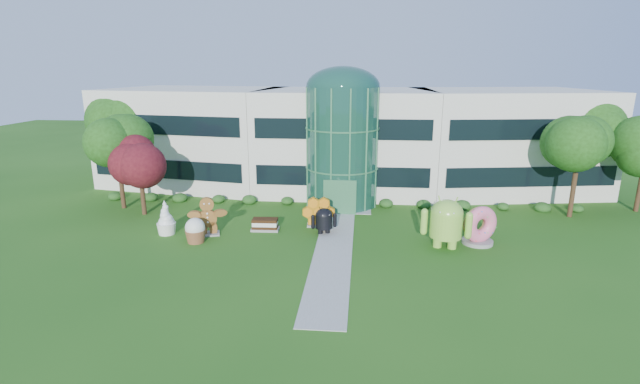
# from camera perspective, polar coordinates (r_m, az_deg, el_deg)

# --- Properties ---
(ground) EXTENTS (140.00, 140.00, 0.00)m
(ground) POSITION_cam_1_polar(r_m,az_deg,el_deg) (28.65, 1.49, -8.25)
(ground) COLOR #215114
(ground) RESTS_ON ground
(building) EXTENTS (46.00, 15.00, 9.30)m
(building) POSITION_cam_1_polar(r_m,az_deg,el_deg) (44.77, 3.10, 6.52)
(building) COLOR beige
(building) RESTS_ON ground
(atrium) EXTENTS (6.00, 6.00, 9.80)m
(atrium) POSITION_cam_1_polar(r_m,az_deg,el_deg) (38.81, 2.74, 5.56)
(atrium) COLOR #194738
(atrium) RESTS_ON ground
(walkway) EXTENTS (2.40, 20.00, 0.04)m
(walkway) POSITION_cam_1_polar(r_m,az_deg,el_deg) (30.48, 1.74, -6.72)
(walkway) COLOR #9E9E93
(walkway) RESTS_ON ground
(tree_red) EXTENTS (4.00, 4.00, 6.00)m
(tree_red) POSITION_cam_1_polar(r_m,az_deg,el_deg) (38.78, -21.18, 1.66)
(tree_red) COLOR #3F0C14
(tree_red) RESTS_ON ground
(trees_backdrop) EXTENTS (52.00, 8.00, 8.40)m
(trees_backdrop) POSITION_cam_1_polar(r_m,az_deg,el_deg) (39.92, 2.80, 4.80)
(trees_backdrop) COLOR #1D4010
(trees_backdrop) RESTS_ON ground
(android_green) EXTENTS (3.70, 2.81, 3.80)m
(android_green) POSITION_cam_1_polar(r_m,az_deg,el_deg) (30.79, 15.29, -3.32)
(android_green) COLOR #89C73F
(android_green) RESTS_ON ground
(android_black) EXTENTS (2.25, 1.87, 2.19)m
(android_black) POSITION_cam_1_polar(r_m,az_deg,el_deg) (32.41, 0.49, -3.33)
(android_black) COLOR black
(android_black) RESTS_ON ground
(donut) EXTENTS (2.81, 2.22, 2.63)m
(donut) POSITION_cam_1_polar(r_m,az_deg,el_deg) (32.35, 18.97, -3.81)
(donut) COLOR #D55185
(donut) RESTS_ON ground
(gingerbread) EXTENTS (3.18, 1.99, 2.74)m
(gingerbread) POSITION_cam_1_polar(r_m,az_deg,el_deg) (33.08, -13.67, -2.89)
(gingerbread) COLOR brown
(gingerbread) RESTS_ON ground
(ice_cream_sandwich) EXTENTS (2.01, 1.05, 0.88)m
(ice_cream_sandwich) POSITION_cam_1_polar(r_m,az_deg,el_deg) (33.52, -6.78, -3.99)
(ice_cream_sandwich) COLOR black
(ice_cream_sandwich) RESTS_ON ground
(honeycomb) EXTENTS (2.60, 1.10, 1.99)m
(honeycomb) POSITION_cam_1_polar(r_m,az_deg,el_deg) (33.96, -0.16, -2.63)
(honeycomb) COLOR orange
(honeycomb) RESTS_ON ground
(froyo) EXTENTS (1.66, 1.66, 2.41)m
(froyo) POSITION_cam_1_polar(r_m,az_deg,el_deg) (34.09, -18.46, -3.00)
(froyo) COLOR white
(froyo) RESTS_ON ground
(cupcake) EXTENTS (1.77, 1.77, 1.70)m
(cupcake) POSITION_cam_1_polar(r_m,az_deg,el_deg) (32.05, -15.10, -4.56)
(cupcake) COLOR white
(cupcake) RESTS_ON ground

